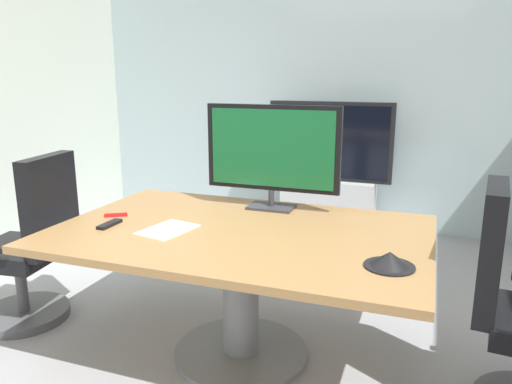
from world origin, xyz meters
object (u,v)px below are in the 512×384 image
at_px(tv_monitor, 272,151).
at_px(conference_phone, 390,260).
at_px(office_chair_left, 31,254).
at_px(wall_display_unit, 329,190).
at_px(conference_table, 240,260).
at_px(remote_control, 110,224).

height_order(tv_monitor, conference_phone, tv_monitor).
bearing_deg(tv_monitor, office_chair_left, -158.88).
distance_m(office_chair_left, wall_display_unit, 2.80).
xyz_separation_m(conference_table, tv_monitor, (0.02, 0.47, 0.54)).
xyz_separation_m(office_chair_left, remote_control, (0.70, -0.11, 0.30)).
bearing_deg(conference_phone, office_chair_left, 175.12).
distance_m(tv_monitor, wall_display_unit, 1.99).
relative_size(office_chair_left, tv_monitor, 1.30).
height_order(tv_monitor, remote_control, tv_monitor).
bearing_deg(conference_table, tv_monitor, 87.01).
height_order(conference_table, office_chair_left, office_chair_left).
distance_m(conference_table, office_chair_left, 1.40).
xyz_separation_m(tv_monitor, wall_display_unit, (-0.02, 1.88, -0.67)).
bearing_deg(tv_monitor, wall_display_unit, 90.63).
distance_m(wall_display_unit, conference_phone, 2.75).
height_order(conference_table, conference_phone, conference_phone).
bearing_deg(office_chair_left, conference_phone, 77.49).
bearing_deg(conference_table, office_chair_left, -176.71).
xyz_separation_m(wall_display_unit, conference_phone, (0.80, -2.61, 0.34)).
xyz_separation_m(tv_monitor, conference_phone, (0.78, -0.74, -0.33)).
distance_m(conference_phone, remote_control, 1.50).
bearing_deg(tv_monitor, conference_phone, -43.42).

